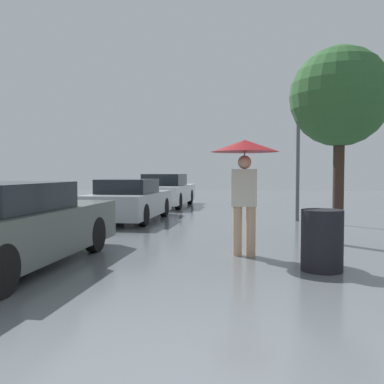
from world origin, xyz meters
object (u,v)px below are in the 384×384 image
Objects in this scene: parked_car_nearest at (8,228)px; parked_car_middle at (130,201)px; pedestrian at (245,163)px; parked_car_farthest at (166,191)px; tree at (340,98)px; street_lamp at (298,127)px; trash_bin at (322,240)px.

parked_car_middle is at bearing 90.81° from parked_car_nearest.
parked_car_farthest is at bearing 109.58° from pedestrian.
street_lamp is at bearing 95.82° from tree.
trash_bin is at bearing -66.72° from parked_car_farthest.
parked_car_farthest is at bearing 90.71° from parked_car_nearest.
pedestrian is 0.43× the size of parked_car_nearest.
pedestrian is 0.51× the size of tree.
trash_bin is (1.13, -0.92, -1.12)m from pedestrian.
parked_car_middle reaches higher than trash_bin.
trash_bin is at bearing 7.17° from parked_car_nearest.
pedestrian is 10.48m from parked_car_farthest.
tree is 4.35× the size of trash_bin.
trash_bin is (-0.62, -2.31, -2.38)m from tree.
parked_car_nearest is 6.27m from tree.
pedestrian is 5.70m from street_lamp.
parked_car_farthest is 6.87m from street_lamp.
trash_bin is at bearing -51.00° from parked_car_middle.
tree is at bearing 29.36° from parked_car_nearest.
tree is at bearing 38.38° from pedestrian.
parked_car_farthest is 11.71m from trash_bin.
street_lamp reaches higher than parked_car_nearest.
trash_bin is at bearing -39.19° from pedestrian.
parked_car_middle is 1.05× the size of tree.
street_lamp is at bearing 55.77° from parked_car_nearest.
parked_car_farthest is 1.16× the size of tree.
pedestrian is at bearing -70.42° from parked_car_farthest.
tree reaches higher than parked_car_farthest.
parked_car_middle is 1.05× the size of street_lamp.
parked_car_nearest is 4.53m from trash_bin.
parked_car_farthest is 10.19m from tree.
parked_car_nearest is 5.22× the size of trash_bin.
tree is (5.20, -3.34, 2.25)m from parked_car_middle.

